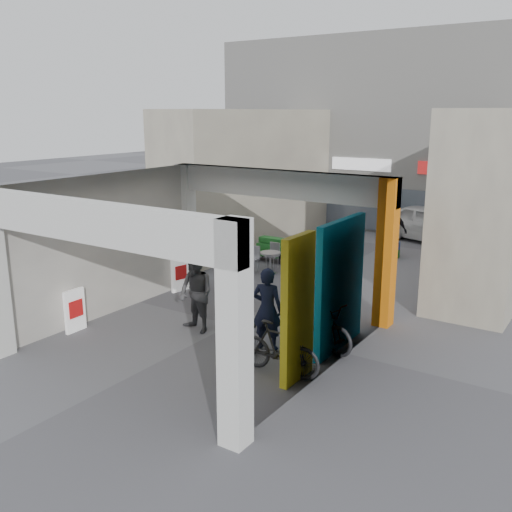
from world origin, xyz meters
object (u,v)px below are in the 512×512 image
Objects in this scene: cafe_set at (272,262)px; bicycle_front at (316,325)px; border_collie at (247,320)px; bicycle_rear at (279,348)px; man_elderly at (314,293)px; man_with_dog at (267,309)px; man_crates at (393,230)px; man_back_turned at (196,293)px; white_van at (432,224)px; produce_stand at (271,252)px.

cafe_set is 6.08m from bicycle_front.
bicycle_front reaches higher than cafe_set.
border_collie is 2.43m from bicycle_rear.
man_elderly is (3.48, -3.78, 0.63)m from cafe_set.
man_with_dog is at bearing -31.01° from border_collie.
man_crates is at bearing 58.49° from cafe_set.
bicycle_rear is at bearing -4.27° from man_back_turned.
cafe_set is at bearing 174.76° from white_van.
man_with_dog is 0.43× the size of white_van.
bicycle_front is at bearing 116.47° from man_crates.
man_back_turned is 2.84m from bicycle_front.
bicycle_rear is (1.51, -10.14, -0.40)m from man_crates.
white_van is at bearing 67.30° from cafe_set.
border_collie is 0.31× the size of man_elderly.
bicycle_front reaches higher than produce_stand.
cafe_set is 0.76× the size of man_with_dog.
bicycle_rear is at bearing -56.87° from cafe_set.
man_elderly is 10.78m from white_van.
bicycle_front is (1.83, -0.06, 0.29)m from border_collie.
man_elderly reaches higher than white_van.
bicycle_rear is at bearing -44.77° from produce_stand.
man_crates is 0.94× the size of bicycle_front.
cafe_set is 1.30m from produce_stand.
border_collie is at bearing -50.85° from produce_stand.
man_crates is 8.76m from bicycle_front.
produce_stand is at bearing 119.94° from man_back_turned.
man_with_dog is at bearing 140.68° from bicycle_front.
man_crates is at bearing 54.88° from produce_stand.
man_elderly is at bearing -117.10° from man_with_dog.
produce_stand is 0.64× the size of man_crates.
man_back_turned is 12.37m from white_van.
cafe_set is 0.69× the size of bicycle_front.
man_elderly reaches higher than produce_stand.
produce_stand is 0.68× the size of bicycle_rear.
man_elderly is at bearing -159.53° from white_van.
bicycle_rear is at bearing -157.88° from white_van.
bicycle_rear is at bearing 119.26° from man_with_dog.
bicycle_rear is (1.83, -1.57, 0.29)m from border_collie.
man_with_dog is (3.15, -5.22, 0.60)m from cafe_set.
produce_stand is at bearing 59.31° from man_crates.
white_van is (-0.56, 10.76, -0.21)m from man_elderly.
man_elderly reaches higher than man_back_turned.
border_collie is 0.33× the size of bicycle_rear.
man_elderly is at bearing -47.35° from cafe_set.
cafe_set is 0.74× the size of man_elderly.
cafe_set is at bearing -44.69° from produce_stand.
border_collie is 0.29× the size of bicycle_front.
bicycle_front is at bearing -156.97° from man_with_dog.
produce_stand is 0.28× the size of white_van.
produce_stand is 6.93m from white_van.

